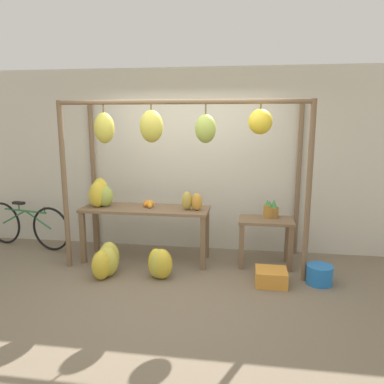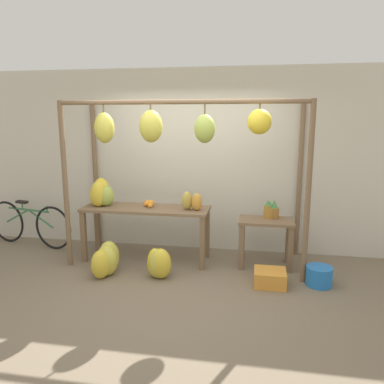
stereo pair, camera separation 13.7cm
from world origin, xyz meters
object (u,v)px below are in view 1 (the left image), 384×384
banana_pile_on_table (99,195)px  orange_pile (149,204)px  papaya_pile (192,201)px  banana_pile_ground_left (106,261)px  pineapple_cluster (270,210)px  parked_bicycle (26,225)px  fruit_crate_white (271,277)px  banana_pile_ground_right (160,264)px  blue_bucket (319,275)px

banana_pile_on_table → orange_pile: size_ratio=2.10×
orange_pile → papaya_pile: (0.64, -0.11, 0.09)m
orange_pile → banana_pile_ground_left: size_ratio=0.35×
pineapple_cluster → parked_bicycle: size_ratio=0.16×
fruit_crate_white → banana_pile_ground_left: bearing=-178.9°
parked_bicycle → banana_pile_ground_right: bearing=-20.1°
blue_bucket → papaya_pile: papaya_pile is taller
banana_pile_ground_right → parked_bicycle: 2.57m
orange_pile → banana_pile_ground_right: size_ratio=0.51×
banana_pile_ground_right → blue_bucket: banana_pile_ground_right is taller
banana_pile_ground_right → banana_pile_on_table: bearing=150.7°
fruit_crate_white → blue_bucket: size_ratio=1.21×
fruit_crate_white → banana_pile_on_table: bearing=167.1°
orange_pile → pineapple_cluster: pineapple_cluster is taller
banana_pile_on_table → orange_pile: bearing=7.4°
orange_pile → fruit_crate_white: size_ratio=0.53×
banana_pile_on_table → banana_pile_ground_left: size_ratio=0.74×
blue_bucket → orange_pile: bearing=166.9°
banana_pile_ground_left → papaya_pile: 1.41m
fruit_crate_white → papaya_pile: size_ratio=1.20×
banana_pile_on_table → papaya_pile: size_ratio=1.33×
fruit_crate_white → parked_bicycle: 3.93m
fruit_crate_white → parked_bicycle: parked_bicycle is taller
banana_pile_ground_right → parked_bicycle: size_ratio=0.24×
pineapple_cluster → parked_bicycle: pineapple_cluster is taller
fruit_crate_white → parked_bicycle: size_ratio=0.24×
orange_pile → papaya_pile: size_ratio=0.63×
banana_pile_on_table → blue_bucket: size_ratio=1.33×
banana_pile_on_table → parked_bicycle: size_ratio=0.26×
banana_pile_on_table → blue_bucket: (3.05, -0.45, -0.84)m
banana_pile_on_table → banana_pile_ground_left: 1.01m
banana_pile_on_table → parked_bicycle: 1.54m
banana_pile_ground_left → parked_bicycle: bearing=151.8°
fruit_crate_white → orange_pile: bearing=159.3°
banana_pile_ground_right → blue_bucket: 2.03m
banana_pile_ground_right → pineapple_cluster: bearing=27.5°
pineapple_cluster → blue_bucket: (0.60, -0.62, -0.66)m
banana_pile_on_table → pineapple_cluster: bearing=4.0°
papaya_pile → banana_pile_ground_left: bearing=-151.2°
pineapple_cluster → banana_pile_on_table: bearing=-176.0°
banana_pile_on_table → blue_bucket: 3.20m
banana_pile_on_table → banana_pile_ground_left: banana_pile_on_table is taller
banana_pile_ground_right → blue_bucket: (2.03, 0.13, -0.07)m
pineapple_cluster → papaya_pile: papaya_pile is taller
banana_pile_on_table → parked_bicycle: bearing=167.6°
fruit_crate_white → blue_bucket: (0.60, 0.11, 0.02)m
banana_pile_on_table → orange_pile: 0.73m
orange_pile → banana_pile_ground_right: orange_pile is taller
banana_pile_on_table → orange_pile: (0.72, 0.09, -0.13)m
orange_pile → fruit_crate_white: (1.73, -0.65, -0.73)m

